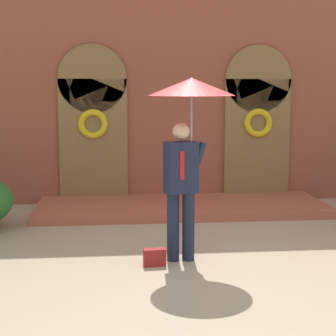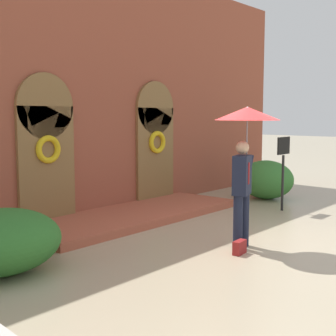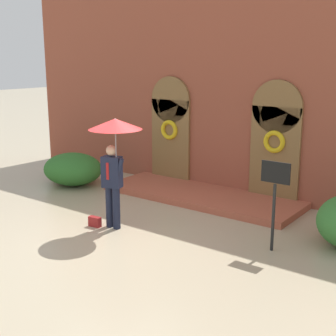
# 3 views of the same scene
# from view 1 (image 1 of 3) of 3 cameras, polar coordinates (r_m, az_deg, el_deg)

# --- Properties ---
(ground_plane) EXTENTS (80.00, 80.00, 0.00)m
(ground_plane) POSITION_cam_1_polar(r_m,az_deg,el_deg) (7.35, 4.29, -9.61)
(ground_plane) COLOR tan
(building_facade) EXTENTS (14.00, 2.30, 5.60)m
(building_facade) POSITION_cam_1_polar(r_m,az_deg,el_deg) (11.11, 0.72, 10.47)
(building_facade) COLOR brown
(building_facade) RESTS_ON ground
(person_with_umbrella) EXTENTS (1.10, 1.10, 2.36)m
(person_with_umbrella) POSITION_cam_1_polar(r_m,az_deg,el_deg) (7.12, 2.13, 5.53)
(person_with_umbrella) COLOR #191E33
(person_with_umbrella) RESTS_ON ground
(handbag) EXTENTS (0.29, 0.15, 0.22)m
(handbag) POSITION_cam_1_polar(r_m,az_deg,el_deg) (7.19, -1.38, -9.06)
(handbag) COLOR maroon
(handbag) RESTS_ON ground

